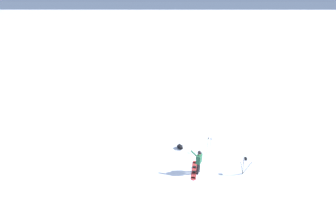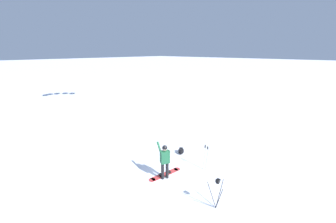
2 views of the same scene
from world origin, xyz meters
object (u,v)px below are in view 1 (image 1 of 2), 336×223
at_px(snowboard, 194,170).
at_px(snowboarder, 199,160).
at_px(gear_bag_large, 180,147).
at_px(camera_tripod, 245,163).
at_px(ski_poles, 209,143).

bearing_deg(snowboard, snowboarder, -48.09).
bearing_deg(gear_bag_large, camera_tripod, -33.72).
xyz_separation_m(snowboarder, camera_tripod, (2.73, -0.08, -0.12)).
relative_size(snowboarder, snowboard, 0.95).
bearing_deg(snowboard, camera_tripod, -5.96).
bearing_deg(snowboarder, camera_tripod, -1.77).
distance_m(gear_bag_large, ski_poles, 2.09).
xyz_separation_m(camera_tripod, ski_poles, (-1.80, 2.02, -0.06)).
bearing_deg(ski_poles, gear_bag_large, 166.49).
height_order(snowboarder, ski_poles, snowboarder).
relative_size(snowboarder, ski_poles, 1.34).
distance_m(snowboarder, camera_tripod, 2.73).
height_order(snowboard, ski_poles, ski_poles).
xyz_separation_m(snowboard, gear_bag_large, (-0.80, 2.18, 0.14)).
bearing_deg(ski_poles, camera_tripod, -48.38).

